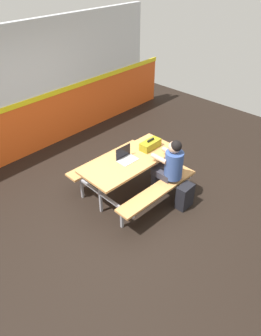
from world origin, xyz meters
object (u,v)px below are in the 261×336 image
object	(u,v)px
toolbox_grey	(150,145)
backpack_dark	(184,196)
student_nearer	(170,165)
laptop_silver	(126,157)
picnic_table_main	(130,167)

from	to	relation	value
toolbox_grey	backpack_dark	distance (m)	1.08
student_nearer	backpack_dark	bearing A→B (deg)	-86.15
laptop_silver	toolbox_grey	bearing A→B (deg)	-5.80
picnic_table_main	laptop_silver	xyz separation A→B (m)	(-0.07, 0.04, 0.21)
picnic_table_main	laptop_silver	bearing A→B (deg)	149.02
picnic_table_main	backpack_dark	distance (m)	1.04
picnic_table_main	toolbox_grey	xyz separation A→B (m)	(0.49, -0.02, 0.24)
picnic_table_main	backpack_dark	bearing A→B (deg)	-67.93
laptop_silver	toolbox_grey	world-z (taller)	laptop_silver
laptop_silver	backpack_dark	distance (m)	1.19
picnic_table_main	toolbox_grey	bearing A→B (deg)	-1.98
picnic_table_main	backpack_dark	size ratio (longest dim) A/B	4.03
picnic_table_main	toolbox_grey	size ratio (longest dim) A/B	4.43
laptop_silver	toolbox_grey	distance (m)	0.56
student_nearer	toolbox_grey	xyz separation A→B (m)	(0.15, 0.55, 0.10)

